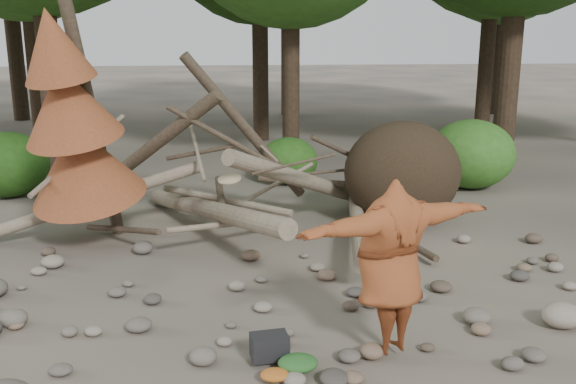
{
  "coord_description": "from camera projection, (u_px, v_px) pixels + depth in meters",
  "views": [
    {
      "loc": [
        -0.67,
        -7.18,
        3.62
      ],
      "look_at": [
        0.17,
        1.5,
        1.4
      ],
      "focal_mm": 40.0,
      "sensor_mm": 36.0,
      "label": 1
    }
  ],
  "objects": [
    {
      "name": "ground",
      "position": [
        286.0,
        332.0,
        7.88
      ],
      "size": [
        120.0,
        120.0,
        0.0
      ],
      "primitive_type": "plane",
      "color": "#514C44",
      "rests_on": "ground"
    },
    {
      "name": "deadfall_pile",
      "position": [
        372.0,
        177.0,
        11.92
      ],
      "size": [
        8.55,
        5.24,
        3.3
      ],
      "color": "#332619",
      "rests_on": "ground"
    },
    {
      "name": "dead_conifer",
      "position": [
        74.0,
        126.0,
        10.32
      ],
      "size": [
        2.06,
        2.16,
        4.35
      ],
      "color": "#4C3F30",
      "rests_on": "ground"
    },
    {
      "name": "bush_left",
      "position": [
        7.0,
        165.0,
        14.13
      ],
      "size": [
        1.8,
        1.8,
        1.44
      ],
      "primitive_type": "ellipsoid",
      "color": "#234F15",
      "rests_on": "ground"
    },
    {
      "name": "bush_mid",
      "position": [
        289.0,
        161.0,
        15.34
      ],
      "size": [
        1.4,
        1.4,
        1.12
      ],
      "primitive_type": "ellipsoid",
      "color": "#2F651D",
      "rests_on": "ground"
    },
    {
      "name": "bush_right",
      "position": [
        471.0,
        154.0,
        14.9
      ],
      "size": [
        2.0,
        2.0,
        1.6
      ],
      "primitive_type": "ellipsoid",
      "color": "#3A7725",
      "rests_on": "ground"
    },
    {
      "name": "frisbee_thrower",
      "position": [
        391.0,
        266.0,
        7.08
      ],
      "size": [
        3.16,
        1.51,
        2.11
      ],
      "color": "brown",
      "rests_on": "ground"
    },
    {
      "name": "backpack",
      "position": [
        269.0,
        351.0,
        7.14
      ],
      "size": [
        0.45,
        0.33,
        0.27
      ],
      "primitive_type": "cube",
      "rotation": [
        0.0,
        0.0,
        0.14
      ],
      "color": "black",
      "rests_on": "ground"
    },
    {
      "name": "cloth_green",
      "position": [
        298.0,
        367.0,
        6.91
      ],
      "size": [
        0.44,
        0.36,
        0.16
      ],
      "primitive_type": "ellipsoid",
      "color": "#275B24",
      "rests_on": "ground"
    },
    {
      "name": "cloth_orange",
      "position": [
        275.0,
        379.0,
        6.73
      ],
      "size": [
        0.31,
        0.25,
        0.11
      ],
      "primitive_type": "ellipsoid",
      "color": "#B05D1E",
      "rests_on": "ground"
    },
    {
      "name": "boulder_mid_right",
      "position": [
        563.0,
        315.0,
        8.0
      ],
      "size": [
        0.51,
        0.46,
        0.31
      ],
      "primitive_type": "ellipsoid",
      "color": "gray",
      "rests_on": "ground"
    }
  ]
}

